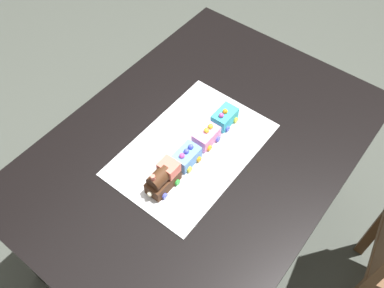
% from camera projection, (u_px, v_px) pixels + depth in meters
% --- Properties ---
extents(ground_plane, '(8.00, 8.00, 0.00)m').
position_uv_depth(ground_plane, '(198.00, 230.00, 2.15)').
color(ground_plane, '#474C44').
extents(dining_table, '(1.40, 1.00, 0.74)m').
position_uv_depth(dining_table, '(200.00, 161.00, 1.65)').
color(dining_table, black).
rests_on(dining_table, ground).
extents(cake_board, '(0.60, 0.40, 0.00)m').
position_uv_depth(cake_board, '(192.00, 149.00, 1.55)').
color(cake_board, silver).
rests_on(cake_board, dining_table).
extents(cake_locomotive, '(0.14, 0.08, 0.12)m').
position_uv_depth(cake_locomotive, '(163.00, 178.00, 1.41)').
color(cake_locomotive, '#472816').
rests_on(cake_locomotive, cake_board).
extents(cake_car_caboose_sky_blue, '(0.10, 0.08, 0.07)m').
position_uv_depth(cake_car_caboose_sky_blue, '(187.00, 156.00, 1.49)').
color(cake_car_caboose_sky_blue, '#669EEA').
rests_on(cake_car_caboose_sky_blue, cake_board).
extents(cake_car_flatbed_bubblegum, '(0.10, 0.08, 0.07)m').
position_uv_depth(cake_car_flatbed_bubblegum, '(206.00, 136.00, 1.55)').
color(cake_car_flatbed_bubblegum, pink).
rests_on(cake_car_flatbed_bubblegum, cake_board).
extents(cake_car_hopper_turquoise, '(0.10, 0.08, 0.07)m').
position_uv_depth(cake_car_hopper_turquoise, '(225.00, 117.00, 1.60)').
color(cake_car_hopper_turquoise, '#38B7C6').
rests_on(cake_car_hopper_turquoise, cake_board).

